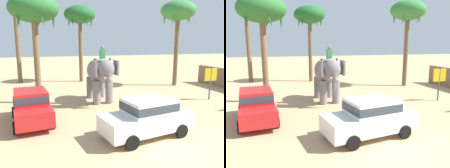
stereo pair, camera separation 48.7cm
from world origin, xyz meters
TOP-DOWN VIEW (x-y plane):
  - ground_plane at (0.00, 0.00)m, footprint 120.00×120.00m
  - car_sedan_foreground at (-0.51, 1.17)m, footprint 4.32×2.36m
  - car_parked_far_side at (-5.46, 4.53)m, footprint 2.24×4.27m
  - elephant_with_mahout at (-0.98, 7.56)m, footprint 1.69×3.89m
  - palm_tree_near_hut at (7.48, 11.23)m, footprint 3.20×3.20m
  - palm_tree_left_of_road at (-0.81, 16.15)m, footprint 3.20×3.20m
  - palm_tree_far_back at (-5.10, 8.48)m, footprint 3.20×3.20m
  - signboard_yellow at (6.71, 5.59)m, footprint 1.00×0.10m

SIDE VIEW (x-z plane):
  - ground_plane at x=0.00m, z-range 0.00..0.00m
  - car_sedan_foreground at x=-0.51m, z-range 0.08..1.78m
  - car_parked_far_side at x=-5.46m, z-range 0.08..1.78m
  - signboard_yellow at x=6.71m, z-range 0.49..2.89m
  - elephant_with_mahout at x=-0.98m, z-range 0.05..3.93m
  - palm_tree_far_back at x=-5.10m, z-range 2.50..9.67m
  - palm_tree_left_of_road at x=-0.81m, z-range 2.79..10.59m
  - palm_tree_near_hut at x=7.48m, z-range 2.83..10.72m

